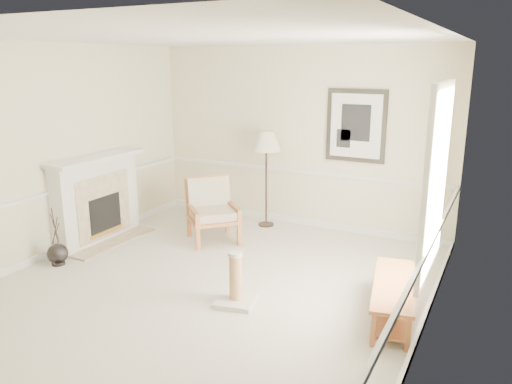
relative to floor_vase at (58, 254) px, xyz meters
The scene contains 8 objects.
ground 2.19m from the floor_vase, ahead, with size 5.50×5.50×0.00m, color silver.
room 2.90m from the floor_vase, 11.16° to the left, with size 5.04×5.54×2.92m.
fireplace 1.11m from the floor_vase, 101.20° to the left, with size 0.64×1.64×1.31m.
floor_vase is the anchor object (origin of this frame).
armchair 2.26m from the floor_vase, 54.92° to the left, with size 1.03×1.03×0.94m.
floor_lamp 3.50m from the floor_vase, 57.84° to the left, with size 0.53×0.53×1.58m.
bench 4.35m from the floor_vase, ahead, with size 0.67×1.44×0.40m.
scratching_post 2.66m from the floor_vase, ahead, with size 0.51×0.51×0.61m.
Camera 1 is at (3.07, -4.69, 2.65)m, focal length 35.00 mm.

